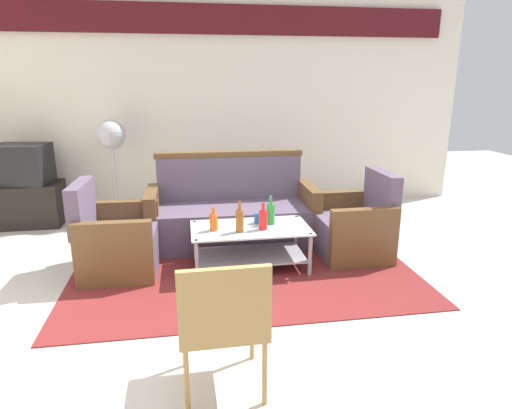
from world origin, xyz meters
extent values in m
plane|color=beige|center=(0.00, 0.00, 0.00)|extent=(14.00, 14.00, 0.00)
cube|color=silver|center=(0.00, 3.06, 1.40)|extent=(6.52, 0.12, 2.80)
cube|color=#4C1419|center=(0.00, 2.97, 2.47)|extent=(5.76, 0.08, 0.36)
cube|color=maroon|center=(-0.14, 0.85, 0.01)|extent=(3.15, 2.18, 0.01)
cube|color=#5B4C60|center=(-0.16, 1.49, 0.22)|extent=(1.61, 0.72, 0.42)
cube|color=#5B4C60|center=(-0.15, 1.81, 0.67)|extent=(1.60, 0.16, 0.48)
cube|color=brown|center=(0.68, 1.48, 0.32)|extent=(0.13, 0.70, 0.62)
cube|color=brown|center=(-1.00, 1.50, 0.32)|extent=(0.13, 0.70, 0.62)
cube|color=brown|center=(-0.15, 1.81, 0.94)|extent=(1.64, 0.12, 0.06)
cube|color=#5B4C60|center=(-1.26, 0.95, 0.21)|extent=(0.68, 0.62, 0.40)
cube|color=#5B4C60|center=(-1.57, 0.96, 0.64)|extent=(0.14, 0.60, 0.45)
cube|color=brown|center=(-1.25, 1.28, 0.30)|extent=(0.66, 0.12, 0.58)
cube|color=brown|center=(-1.27, 0.62, 0.30)|extent=(0.66, 0.12, 0.58)
cube|color=#5B4C60|center=(0.98, 0.98, 0.21)|extent=(0.67, 0.61, 0.40)
cube|color=#5B4C60|center=(1.29, 0.99, 0.64)|extent=(0.13, 0.60, 0.45)
cube|color=brown|center=(0.99, 0.65, 0.30)|extent=(0.66, 0.11, 0.58)
cube|color=brown|center=(0.98, 1.31, 0.30)|extent=(0.66, 0.11, 0.58)
cube|color=silver|center=(-0.06, 0.82, 0.40)|extent=(1.10, 0.60, 0.02)
cube|color=#9E9EA5|center=(-0.06, 0.82, 0.13)|extent=(1.00, 0.52, 0.02)
cylinder|color=#9E9EA5|center=(-0.57, 1.08, 0.21)|extent=(0.04, 0.04, 0.40)
cylinder|color=#9E9EA5|center=(0.45, 1.08, 0.21)|extent=(0.04, 0.04, 0.40)
cylinder|color=#9E9EA5|center=(-0.57, 0.56, 0.21)|extent=(0.04, 0.04, 0.40)
cylinder|color=#9E9EA5|center=(0.45, 0.56, 0.21)|extent=(0.04, 0.04, 0.40)
cylinder|color=#2D8C38|center=(0.14, 0.89, 0.51)|extent=(0.08, 0.08, 0.19)
cylinder|color=#2D8C38|center=(0.14, 0.89, 0.64)|extent=(0.03, 0.03, 0.08)
cylinder|color=red|center=(0.04, 0.75, 0.50)|extent=(0.08, 0.08, 0.18)
cylinder|color=red|center=(0.04, 0.75, 0.62)|extent=(0.03, 0.03, 0.08)
cylinder|color=#D85919|center=(-0.41, 0.79, 0.49)|extent=(0.08, 0.08, 0.16)
cylinder|color=#D85919|center=(-0.41, 0.79, 0.60)|extent=(0.03, 0.03, 0.07)
cylinder|color=brown|center=(-0.18, 0.71, 0.51)|extent=(0.07, 0.07, 0.20)
cylinder|color=brown|center=(-0.18, 0.71, 0.65)|extent=(0.03, 0.03, 0.09)
cylinder|color=#2659A5|center=(0.03, 0.93, 0.46)|extent=(0.08, 0.08, 0.10)
cube|color=black|center=(-2.57, 2.55, 0.26)|extent=(0.80, 0.50, 0.52)
cube|color=black|center=(-2.57, 2.55, 0.76)|extent=(0.66, 0.53, 0.48)
cube|color=black|center=(-2.53, 2.77, 0.76)|extent=(0.51, 0.09, 0.36)
cylinder|color=#2D2D33|center=(-1.52, 2.60, 0.01)|extent=(0.32, 0.32, 0.03)
cylinder|color=#B2B2B7|center=(-1.52, 2.60, 0.51)|extent=(0.03, 0.03, 0.95)
sphere|color=#B2B2B7|center=(-1.52, 2.60, 1.09)|extent=(0.36, 0.36, 0.36)
cube|color=#AD844C|center=(-0.47, -0.79, 0.42)|extent=(0.49, 0.49, 0.04)
cube|color=#AD844C|center=(-0.47, -1.01, 0.64)|extent=(0.48, 0.05, 0.40)
cylinder|color=#AD844C|center=(-0.68, -0.58, 0.21)|extent=(0.03, 0.03, 0.42)
cylinder|color=#AD844C|center=(-0.26, -0.58, 0.21)|extent=(0.03, 0.03, 0.42)
cylinder|color=#AD844C|center=(-0.68, -1.00, 0.21)|extent=(0.03, 0.03, 0.42)
cylinder|color=#AD844C|center=(-0.26, -1.00, 0.21)|extent=(0.03, 0.03, 0.42)
camera|label=1|loc=(-0.63, -3.00, 1.74)|focal=30.73mm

